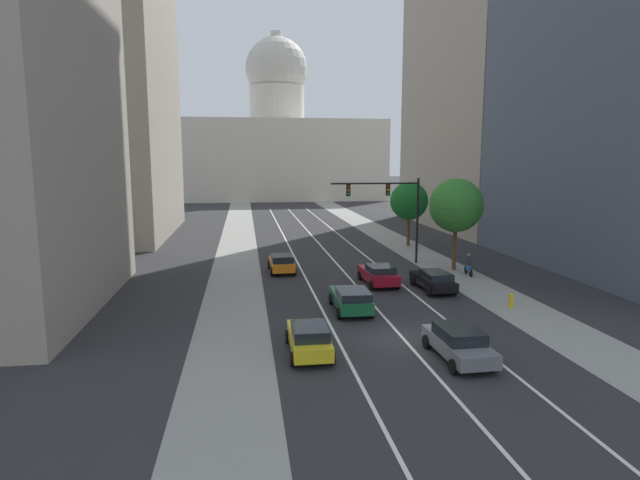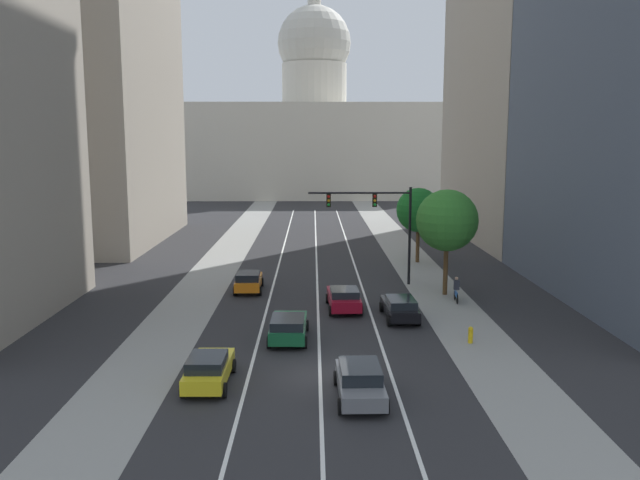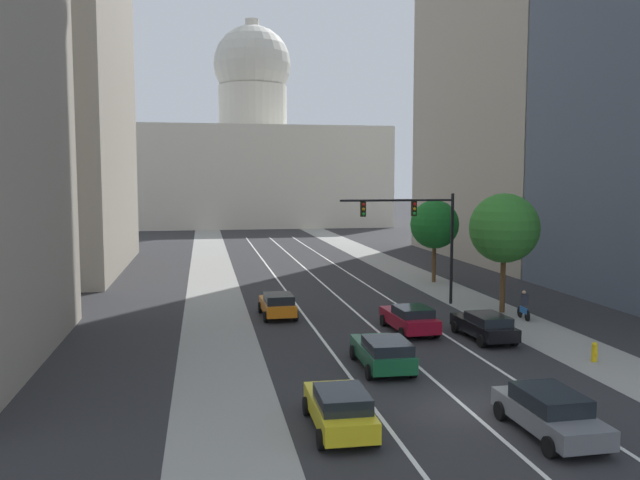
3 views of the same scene
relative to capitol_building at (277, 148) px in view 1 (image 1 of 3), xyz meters
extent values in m
plane|color=#2B2B2D|center=(0.00, -58.05, -11.33)|extent=(400.00, 400.00, 0.00)
cube|color=gray|center=(-8.51, -63.05, -11.33)|extent=(3.92, 130.00, 0.01)
cube|color=gray|center=(8.51, -63.05, -11.33)|extent=(3.92, 130.00, 0.01)
cube|color=white|center=(-3.27, -73.05, -11.32)|extent=(0.16, 90.00, 0.01)
cube|color=white|center=(0.00, -73.05, -11.32)|extent=(0.16, 90.00, 0.01)
cube|color=white|center=(3.27, -73.05, -11.32)|extent=(0.16, 90.00, 0.01)
cube|color=beige|center=(0.00, 0.00, -2.79)|extent=(45.42, 26.61, 17.09)
cylinder|color=beige|center=(0.00, 0.00, 9.66)|extent=(12.27, 12.27, 7.81)
sphere|color=beige|center=(0.00, 0.00, 17.36)|extent=(13.82, 13.82, 13.82)
cylinder|color=beige|center=(0.00, 0.00, 23.58)|extent=(2.49, 2.49, 3.45)
cube|color=orange|center=(-4.91, -81.15, -10.69)|extent=(1.85, 4.21, 0.64)
cube|color=black|center=(-4.89, -81.78, -10.12)|extent=(1.66, 2.17, 0.51)
cylinder|color=black|center=(-5.82, -79.76, -11.01)|extent=(0.24, 0.65, 0.64)
cylinder|color=black|center=(-4.08, -79.71, -11.01)|extent=(0.24, 0.65, 0.64)
cylinder|color=black|center=(-5.74, -82.59, -11.01)|extent=(0.24, 0.65, 0.64)
cylinder|color=black|center=(-4.00, -82.54, -11.01)|extent=(0.24, 0.65, 0.64)
cube|color=#14512D|center=(-1.64, -92.56, -10.67)|extent=(1.95, 4.58, 0.68)
cube|color=black|center=(-1.65, -93.45, -10.10)|extent=(1.76, 2.39, 0.46)
cylinder|color=black|center=(-2.54, -91.00, -11.01)|extent=(0.23, 0.64, 0.64)
cylinder|color=black|center=(-0.67, -91.03, -11.01)|extent=(0.23, 0.64, 0.64)
cylinder|color=black|center=(-2.60, -94.09, -11.01)|extent=(0.23, 0.64, 0.64)
cylinder|color=black|center=(-0.73, -94.12, -11.01)|extent=(0.23, 0.64, 0.64)
cube|color=slate|center=(1.64, -100.72, -10.71)|extent=(1.89, 4.59, 0.62)
cube|color=black|center=(1.64, -100.74, -10.13)|extent=(1.71, 2.46, 0.53)
cylinder|color=black|center=(0.70, -99.19, -11.01)|extent=(0.23, 0.64, 0.64)
cylinder|color=black|center=(2.50, -99.16, -11.01)|extent=(0.23, 0.64, 0.64)
cylinder|color=black|center=(0.77, -102.29, -11.01)|extent=(0.23, 0.64, 0.64)
cylinder|color=black|center=(2.57, -102.26, -11.01)|extent=(0.23, 0.64, 0.64)
cube|color=black|center=(4.91, -88.50, -10.71)|extent=(1.88, 4.64, 0.62)
cube|color=black|center=(4.93, -89.02, -10.17)|extent=(1.67, 2.44, 0.45)
cylinder|color=black|center=(3.99, -86.97, -11.01)|extent=(0.24, 0.65, 0.64)
cylinder|color=black|center=(5.72, -86.92, -11.01)|extent=(0.24, 0.65, 0.64)
cylinder|color=black|center=(4.10, -90.09, -11.01)|extent=(0.24, 0.65, 0.64)
cylinder|color=black|center=(5.82, -90.03, -11.01)|extent=(0.24, 0.65, 0.64)
cube|color=yellow|center=(-4.91, -99.06, -10.69)|extent=(1.75, 4.39, 0.64)
cube|color=black|center=(-4.91, -99.57, -10.12)|extent=(1.59, 2.15, 0.50)
cylinder|color=black|center=(-5.75, -97.56, -11.01)|extent=(0.23, 0.64, 0.64)
cylinder|color=black|center=(-4.04, -97.58, -11.01)|extent=(0.23, 0.64, 0.64)
cylinder|color=black|center=(-5.78, -100.54, -11.01)|extent=(0.23, 0.64, 0.64)
cylinder|color=black|center=(-4.07, -100.56, -11.01)|extent=(0.23, 0.64, 0.64)
cube|color=maroon|center=(1.64, -86.29, -10.67)|extent=(2.05, 4.70, 0.69)
cube|color=black|center=(1.66, -86.86, -10.10)|extent=(1.80, 2.16, 0.45)
cylinder|color=black|center=(0.64, -84.75, -11.01)|extent=(0.25, 0.65, 0.64)
cylinder|color=black|center=(2.51, -84.68, -11.01)|extent=(0.25, 0.65, 0.64)
cylinder|color=black|center=(0.77, -87.90, -11.01)|extent=(0.25, 0.65, 0.64)
cylinder|color=black|center=(2.63, -87.82, -11.01)|extent=(0.25, 0.65, 0.64)
cylinder|color=black|center=(6.85, -79.15, -7.70)|extent=(0.20, 0.20, 7.28)
cylinder|color=black|center=(3.09, -79.15, -4.48)|extent=(7.51, 0.14, 0.14)
cube|color=black|center=(4.22, -79.15, -5.03)|extent=(0.32, 0.28, 0.96)
sphere|color=red|center=(4.22, -79.30, -4.73)|extent=(0.20, 0.20, 0.20)
sphere|color=orange|center=(4.22, -79.30, -5.03)|extent=(0.20, 0.20, 0.20)
sphere|color=green|center=(4.22, -79.30, -5.33)|extent=(0.20, 0.20, 0.20)
cube|color=black|center=(0.84, -79.15, -5.03)|extent=(0.32, 0.28, 0.96)
sphere|color=red|center=(0.84, -79.30, -4.73)|extent=(0.20, 0.20, 0.20)
sphere|color=orange|center=(0.84, -79.30, -5.03)|extent=(0.20, 0.20, 0.20)
sphere|color=green|center=(0.84, -79.30, -5.33)|extent=(0.20, 0.20, 0.20)
cylinder|color=yellow|center=(8.06, -93.33, -10.98)|extent=(0.26, 0.26, 0.70)
sphere|color=yellow|center=(8.06, -93.33, -10.55)|extent=(0.26, 0.26, 0.26)
cylinder|color=yellow|center=(8.06, -93.49, -10.95)|extent=(0.10, 0.12, 0.10)
cylinder|color=black|center=(9.19, -85.05, -11.00)|extent=(0.09, 0.66, 0.66)
cylinder|color=black|center=(9.25, -84.01, -11.00)|extent=(0.09, 0.66, 0.66)
cube|color=#1959B2|center=(9.22, -84.53, -10.78)|extent=(0.13, 1.00, 0.36)
cube|color=#262833|center=(9.22, -84.58, -10.15)|extent=(0.38, 0.30, 0.64)
sphere|color=tan|center=(9.22, -84.51, -9.72)|extent=(0.22, 0.22, 0.22)
cylinder|color=#51381E|center=(8.91, -82.39, -9.47)|extent=(0.32, 0.32, 3.74)
sphere|color=#327A2B|center=(8.91, -82.39, -6.11)|extent=(4.26, 4.26, 4.26)
cylinder|color=#51381E|center=(8.90, -70.32, -9.69)|extent=(0.32, 0.32, 3.28)
sphere|color=#196422|center=(8.90, -70.32, -6.70)|extent=(3.86, 3.86, 3.86)
camera|label=1|loc=(-7.70, -122.22, -2.45)|focal=29.66mm
camera|label=2|loc=(-0.31, -126.51, -0.60)|focal=36.43mm
camera|label=3|loc=(-9.20, -119.30, -3.13)|focal=36.47mm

